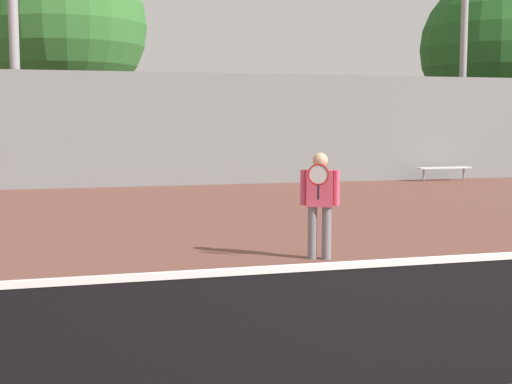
{
  "coord_description": "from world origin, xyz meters",
  "views": [
    {
      "loc": [
        -2.38,
        -4.75,
        2.1
      ],
      "look_at": [
        0.66,
        6.36,
        0.91
      ],
      "focal_mm": 50.0,
      "sensor_mm": 36.0,
      "label": 1
    }
  ],
  "objects": [
    {
      "name": "tree_green_broad",
      "position": [
        15.64,
        22.32,
        5.09
      ],
      "size": [
        6.35,
        6.35,
        8.27
      ],
      "color": "brown",
      "rests_on": "ground_plane"
    },
    {
      "name": "tree_green_tall",
      "position": [
        -2.09,
        23.71,
        5.62
      ],
      "size": [
        6.14,
        6.14,
        8.7
      ],
      "color": "brown",
      "rests_on": "ground_plane"
    },
    {
      "name": "bench_courtside_far",
      "position": [
        10.09,
        16.75,
        0.42
      ],
      "size": [
        1.89,
        0.4,
        0.46
      ],
      "color": "white",
      "rests_on": "ground_plane"
    },
    {
      "name": "back_fence",
      "position": [
        0.0,
        17.45,
        1.77
      ],
      "size": [
        33.62,
        0.06,
        3.53
      ],
      "color": "gray",
      "rests_on": "ground_plane"
    },
    {
      "name": "tennis_player",
      "position": [
        1.31,
        5.15,
        0.91
      ],
      "size": [
        0.54,
        0.5,
        1.6
      ],
      "rotation": [
        0.0,
        0.0,
        -0.44
      ],
      "color": "slate",
      "rests_on": "ground_plane"
    },
    {
      "name": "tennis_net",
      "position": [
        0.0,
        0.0,
        0.54
      ],
      "size": [
        10.8,
        0.09,
        1.06
      ],
      "color": "black",
      "rests_on": "ground_plane"
    },
    {
      "name": "light_pole_near_left",
      "position": [
        -3.65,
        17.81,
        5.32
      ],
      "size": [
        0.9,
        0.6,
        9.39
      ],
      "color": "#939399",
      "rests_on": "ground_plane"
    }
  ]
}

